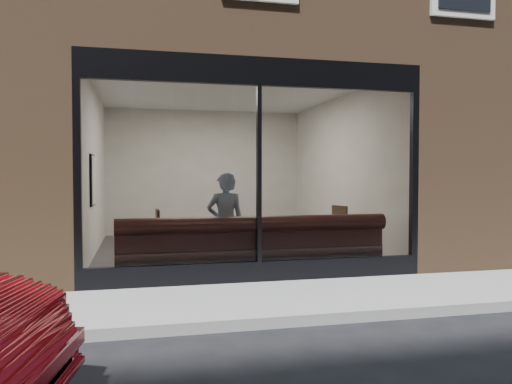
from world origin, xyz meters
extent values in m
plane|color=black|center=(0.00, 0.00, 0.00)|extent=(120.00, 120.00, 0.00)
cube|color=gray|center=(0.00, 1.00, 0.01)|extent=(40.00, 2.00, 0.01)
cube|color=gray|center=(0.00, -0.05, 0.06)|extent=(40.00, 0.10, 0.12)
cube|color=brown|center=(-3.75, 8.00, 1.60)|extent=(2.50, 12.00, 3.20)
cube|color=brown|center=(3.75, 8.00, 1.60)|extent=(2.50, 12.00, 3.20)
cube|color=brown|center=(0.00, 11.00, 1.60)|extent=(5.00, 6.00, 3.20)
plane|color=#2D2D30|center=(0.00, 5.00, 0.02)|extent=(6.00, 6.00, 0.00)
plane|color=white|center=(0.00, 5.00, 3.19)|extent=(6.00, 6.00, 0.00)
plane|color=silver|center=(0.00, 7.99, 1.60)|extent=(5.00, 0.00, 5.00)
plane|color=silver|center=(-2.49, 5.00, 1.60)|extent=(0.00, 6.00, 6.00)
plane|color=silver|center=(2.49, 5.00, 1.60)|extent=(0.00, 6.00, 6.00)
cube|color=black|center=(0.00, 2.05, 0.15)|extent=(5.00, 0.10, 0.30)
cube|color=black|center=(0.00, 2.05, 3.00)|extent=(5.00, 0.10, 0.40)
cube|color=black|center=(0.00, 2.05, 1.55)|extent=(0.06, 0.10, 2.50)
plane|color=white|center=(0.00, 2.02, 1.55)|extent=(4.80, 0.00, 4.80)
cube|color=#371614|center=(0.00, 2.45, 0.23)|extent=(4.00, 0.55, 0.45)
imported|color=#97AFCD|center=(-0.38, 2.69, 0.79)|extent=(0.59, 0.40, 1.57)
cube|color=#311F13|center=(-1.00, 3.54, 0.74)|extent=(0.71, 0.71, 0.05)
cube|color=#311F13|center=(0.92, 3.41, 0.74)|extent=(0.70, 0.70, 0.04)
cube|color=#311F13|center=(-1.55, 3.73, 0.24)|extent=(0.45, 0.45, 0.04)
cube|color=#311F13|center=(1.88, 3.96, 0.24)|extent=(0.52, 0.52, 0.04)
cube|color=white|center=(-2.45, 4.40, 1.44)|extent=(0.02, 0.64, 0.85)
camera|label=1|loc=(-1.66, -4.85, 1.54)|focal=35.00mm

